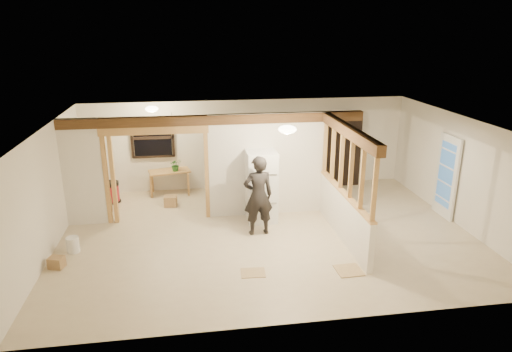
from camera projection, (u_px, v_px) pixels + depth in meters
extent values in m
cube|color=#C7B594|center=(267.00, 234.00, 10.19)|extent=(9.00, 6.50, 0.01)
cube|color=white|center=(268.00, 124.00, 9.41)|extent=(9.00, 6.50, 0.01)
cube|color=silver|center=(247.00, 144.00, 12.85)|extent=(9.00, 0.01, 2.50)
cube|color=silver|center=(306.00, 251.00, 6.75)|extent=(9.00, 0.01, 2.50)
cube|color=silver|center=(47.00, 192.00, 9.15)|extent=(0.01, 6.50, 2.50)
cube|color=silver|center=(461.00, 171.00, 10.44)|extent=(0.01, 6.50, 2.50)
cube|color=silver|center=(83.00, 173.00, 10.35)|extent=(0.90, 0.12, 2.50)
cube|color=silver|center=(267.00, 165.00, 10.95)|extent=(2.80, 0.12, 2.50)
cube|color=tan|center=(157.00, 176.00, 10.63)|extent=(2.46, 0.14, 2.20)
cube|color=#56371D|center=(216.00, 120.00, 10.43)|extent=(7.00, 0.18, 0.22)
cube|color=#56371D|center=(349.00, 131.00, 9.30)|extent=(0.18, 3.30, 0.22)
cube|color=silver|center=(343.00, 216.00, 9.89)|extent=(0.12, 3.20, 1.00)
cube|color=tan|center=(346.00, 165.00, 9.52)|extent=(0.14, 3.20, 1.32)
cube|color=black|center=(152.00, 138.00, 12.31)|extent=(1.12, 0.10, 1.10)
cube|color=white|center=(447.00, 177.00, 10.89)|extent=(0.12, 0.86, 2.00)
ellipsoid|color=#FFEABF|center=(287.00, 129.00, 8.99)|extent=(0.36, 0.36, 0.16)
ellipsoid|color=#FFEABF|center=(152.00, 109.00, 11.22)|extent=(0.32, 0.32, 0.14)
ellipsoid|color=#FFD88C|center=(172.00, 126.00, 10.72)|extent=(0.07, 0.07, 0.07)
cube|color=white|center=(261.00, 186.00, 10.68)|extent=(0.69, 0.67, 1.69)
imported|color=black|center=(258.00, 196.00, 9.94)|extent=(0.70, 0.49, 1.80)
cube|color=tan|center=(170.00, 182.00, 12.52)|extent=(1.17, 0.75, 0.68)
imported|color=#26541D|center=(176.00, 165.00, 12.31)|extent=(0.35, 0.32, 0.34)
cylinder|color=#B21720|center=(112.00, 192.00, 11.93)|extent=(0.49, 0.49, 0.58)
cube|color=black|center=(342.00, 152.00, 13.10)|extent=(0.98, 0.33, 1.97)
cylinder|color=silver|center=(73.00, 245.00, 9.33)|extent=(0.29, 0.29, 0.32)
cube|color=#9A754A|center=(171.00, 201.00, 11.73)|extent=(0.34, 0.30, 0.27)
cube|color=#9A754A|center=(105.00, 204.00, 11.45)|extent=(0.40, 0.40, 0.32)
cube|color=#9A754A|center=(56.00, 262.00, 8.73)|extent=(0.33, 0.29, 0.22)
cube|color=tan|center=(349.00, 270.00, 8.65)|extent=(0.49, 0.49, 0.02)
cube|color=tan|center=(253.00, 273.00, 8.57)|extent=(0.48, 0.39, 0.01)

